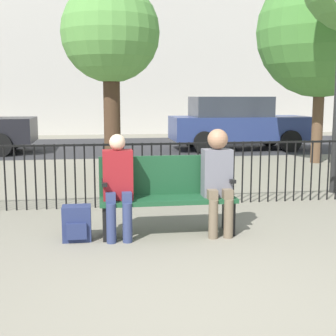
{
  "coord_description": "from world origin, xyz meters",
  "views": [
    {
      "loc": [
        -0.79,
        -3.36,
        1.62
      ],
      "look_at": [
        0.0,
        1.95,
        0.8
      ],
      "focal_mm": 50.0,
      "sensor_mm": 36.0,
      "label": 1
    }
  ],
  "objects": [
    {
      "name": "park_bench",
      "position": [
        0.0,
        2.02,
        0.49
      ],
      "size": [
        1.59,
        0.45,
        0.92
      ],
      "color": "#194728",
      "rests_on": "ground"
    },
    {
      "name": "tree_1",
      "position": [
        4.54,
        7.47,
        3.14
      ],
      "size": [
        3.1,
        3.1,
        4.7
      ],
      "color": "brown",
      "rests_on": "ground"
    },
    {
      "name": "fence_railing",
      "position": [
        -0.02,
        3.45,
        0.56
      ],
      "size": [
        9.01,
        0.03,
        0.95
      ],
      "color": "black",
      "rests_on": "ground"
    },
    {
      "name": "ground_plane",
      "position": [
        0.0,
        0.0,
        0.0
      ],
      "size": [
        80.0,
        80.0,
        0.0
      ],
      "primitive_type": "plane",
      "color": "gray"
    },
    {
      "name": "tree_0",
      "position": [
        -0.52,
        5.94,
        2.78
      ],
      "size": [
        1.9,
        1.9,
        3.79
      ],
      "color": "#422D1E",
      "rests_on": "ground"
    },
    {
      "name": "seated_person_0",
      "position": [
        -0.58,
        1.9,
        0.67
      ],
      "size": [
        0.34,
        0.39,
        1.2
      ],
      "color": "navy",
      "rests_on": "ground"
    },
    {
      "name": "street_surface",
      "position": [
        0.0,
        12.0,
        0.0
      ],
      "size": [
        24.0,
        6.0,
        0.01
      ],
      "color": "#2B2B2D",
      "rests_on": "ground"
    },
    {
      "name": "parked_car_1",
      "position": [
        3.43,
        10.58,
        0.84
      ],
      "size": [
        4.2,
        1.94,
        1.62
      ],
      "color": "navy",
      "rests_on": "ground"
    },
    {
      "name": "backpack",
      "position": [
        -1.06,
        1.87,
        0.2
      ],
      "size": [
        0.32,
        0.26,
        0.4
      ],
      "color": "navy",
      "rests_on": "ground"
    },
    {
      "name": "seated_person_1",
      "position": [
        0.58,
        1.9,
        0.71
      ],
      "size": [
        0.34,
        0.39,
        1.25
      ],
      "color": "brown",
      "rests_on": "ground"
    }
  ]
}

